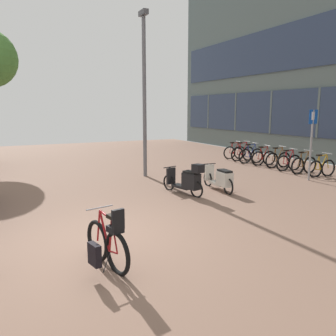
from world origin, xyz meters
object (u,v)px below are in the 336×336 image
object	(u,v)px
bicycle_foreground	(107,245)
scooter_mid	(187,180)
bicycle_rack_01	(304,165)
lamp_post	(144,88)
bicycle_rack_00	(322,168)
bicycle_rack_05	(251,156)
scooter_near	(220,179)
parking_sign	(312,137)
bicycle_rack_06	(243,154)
bicycle_rack_04	(264,158)
bicycle_rack_03	(278,160)
bicycle_rack_02	(289,163)
bicycle_rack_07	(235,152)

from	to	relation	value
bicycle_foreground	scooter_mid	xyz separation A→B (m)	(3.56, 3.61, 0.06)
bicycle_rack_01	lamp_post	distance (m)	7.05
bicycle_rack_00	lamp_post	bearing A→B (deg)	152.57
bicycle_rack_05	scooter_near	distance (m)	6.20
parking_sign	lamp_post	xyz separation A→B (m)	(-5.01, 3.42, 1.78)
bicycle_rack_00	scooter_mid	distance (m)	6.03
bicycle_rack_06	bicycle_rack_01	bearing A→B (deg)	-90.51
scooter_mid	lamp_post	world-z (taller)	lamp_post
bicycle_rack_04	scooter_mid	bearing A→B (deg)	-151.07
bicycle_rack_06	scooter_mid	distance (m)	7.67
bicycle_rack_03	scooter_near	xyz separation A→B (m)	(-4.88, -2.54, 0.04)
bicycle_rack_01	bicycle_rack_05	bearing A→B (deg)	91.75
bicycle_foreground	bicycle_rack_01	size ratio (longest dim) A/B	1.01
bicycle_rack_05	bicycle_rack_06	distance (m)	0.79
bicycle_rack_03	parking_sign	bearing A→B (deg)	-111.75
bicycle_rack_01	scooter_mid	xyz separation A→B (m)	(-5.93, -0.94, 0.11)
bicycle_rack_04	bicycle_rack_05	distance (m)	0.78
scooter_mid	bicycle_rack_01	bearing A→B (deg)	9.04
bicycle_rack_02	bicycle_rack_04	xyz separation A→B (m)	(0.02, 1.55, -0.00)
bicycle_rack_01	bicycle_rack_07	xyz separation A→B (m)	(0.12, 4.66, -0.01)
bicycle_rack_00	lamp_post	xyz separation A→B (m)	(-6.02, 3.12, 3.02)
bicycle_rack_01	bicycle_rack_07	distance (m)	4.66
bicycle_foreground	parking_sign	size ratio (longest dim) A/B	0.54
bicycle_rack_04	bicycle_rack_00	bearing A→B (deg)	-88.16
lamp_post	bicycle_rack_00	bearing A→B (deg)	-27.43
bicycle_rack_06	scooter_near	xyz separation A→B (m)	(-4.79, -4.87, 0.03)
bicycle_foreground	bicycle_rack_03	world-z (taller)	bicycle_foreground
bicycle_rack_01	bicycle_rack_04	xyz separation A→B (m)	(-0.01, 2.33, -0.01)
bicycle_rack_04	parking_sign	distance (m)	3.73
bicycle_rack_02	bicycle_rack_05	size ratio (longest dim) A/B	0.92
bicycle_rack_01	bicycle_rack_02	xyz separation A→B (m)	(-0.02, 0.78, -0.00)
bicycle_rack_03	bicycle_rack_05	world-z (taller)	bicycle_rack_05
scooter_near	bicycle_rack_02	bearing A→B (deg)	20.43
bicycle_rack_00	bicycle_rack_07	distance (m)	5.44
bicycle_rack_04	bicycle_rack_07	size ratio (longest dim) A/B	1.02
bicycle_rack_00	bicycle_rack_07	world-z (taller)	bicycle_rack_07
bicycle_rack_00	bicycle_rack_06	xyz separation A→B (m)	(-0.06, 4.66, 0.03)
scooter_mid	bicycle_rack_03	bearing A→B (deg)	22.39
lamp_post	scooter_mid	bearing A→B (deg)	-90.09
bicycle_rack_03	bicycle_rack_04	xyz separation A→B (m)	(-0.14, 0.78, -0.01)
bicycle_foreground	scooter_near	world-z (taller)	bicycle_foreground
parking_sign	bicycle_rack_02	bearing A→B (deg)	64.23
bicycle_rack_02	scooter_mid	size ratio (longest dim) A/B	0.76
bicycle_foreground	bicycle_rack_06	bearing A→B (deg)	41.52
bicycle_rack_00	scooter_mid	size ratio (longest dim) A/B	0.77
bicycle_foreground	bicycle_rack_01	world-z (taller)	bicycle_foreground
bicycle_rack_01	bicycle_rack_06	xyz separation A→B (m)	(0.03, 3.88, 0.02)
scooter_near	bicycle_foreground	bearing A→B (deg)	-143.04
bicycle_rack_01	bicycle_rack_00	bearing A→B (deg)	-83.05
bicycle_rack_03	scooter_near	distance (m)	5.50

